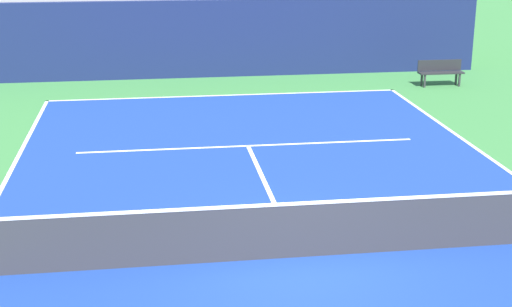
{
  "coord_description": "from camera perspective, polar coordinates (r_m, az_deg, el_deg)",
  "views": [
    {
      "loc": [
        -2.31,
        -11.18,
        5.38
      ],
      "look_at": [
        -0.43,
        2.0,
        1.2
      ],
      "focal_mm": 53.08,
      "sensor_mm": 36.0,
      "label": 1
    }
  ],
  "objects": [
    {
      "name": "baseline_far",
      "position": [
        23.86,
        -2.36,
        4.4
      ],
      "size": [
        11.0,
        0.1,
        0.0
      ],
      "primitive_type": "cube",
      "color": "white",
      "rests_on": "court_surface"
    },
    {
      "name": "centre_service_line",
      "position": [
        15.52,
        0.95,
        -2.81
      ],
      "size": [
        0.1,
        6.4,
        0.0
      ],
      "primitive_type": "cube",
      "color": "white",
      "rests_on": "court_surface"
    },
    {
      "name": "tennis_net",
      "position": [
        12.41,
        3.29,
        -5.71
      ],
      "size": [
        11.08,
        0.08,
        1.07
      ],
      "color": "black",
      "rests_on": "court_surface"
    },
    {
      "name": "stands_tier_upper",
      "position": [
        30.21,
        -3.75,
        10.96
      ],
      "size": [
        18.78,
        2.4,
        4.0
      ],
      "primitive_type": "cube",
      "color": "#9E9E99",
      "rests_on": "ground_plane"
    },
    {
      "name": "back_wall",
      "position": [
        26.6,
        -3.08,
        8.64
      ],
      "size": [
        18.78,
        0.3,
        2.66
      ],
      "primitive_type": "cube",
      "color": "navy",
      "rests_on": "ground_plane"
    },
    {
      "name": "court_surface",
      "position": [
        12.62,
        3.25,
        -7.81
      ],
      "size": [
        11.0,
        24.0,
        0.01
      ],
      "primitive_type": "cube",
      "color": "navy",
      "rests_on": "ground_plane"
    },
    {
      "name": "stands_tier_lower",
      "position": [
        27.9,
        -3.34,
        9.46
      ],
      "size": [
        18.78,
        2.4,
        3.06
      ],
      "primitive_type": "cube",
      "color": "#9E9E99",
      "rests_on": "ground_plane"
    },
    {
      "name": "service_line_far",
      "position": [
        18.53,
        -0.6,
        0.58
      ],
      "size": [
        8.26,
        0.1,
        0.0
      ],
      "primitive_type": "cube",
      "color": "white",
      "rests_on": "court_surface"
    },
    {
      "name": "ground_plane",
      "position": [
        12.62,
        3.25,
        -7.83
      ],
      "size": [
        80.0,
        80.0,
        0.0
      ],
      "primitive_type": "plane",
      "color": "#387A3D"
    },
    {
      "name": "player_bench",
      "position": [
        25.92,
        13.73,
        6.09
      ],
      "size": [
        1.5,
        0.4,
        0.85
      ],
      "color": "#232328",
      "rests_on": "ground_plane"
    }
  ]
}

